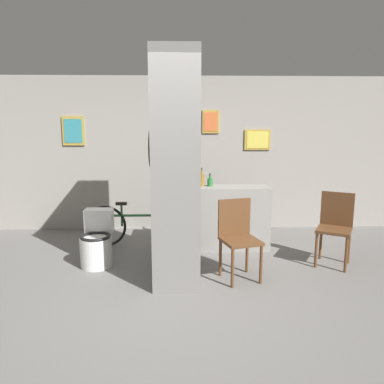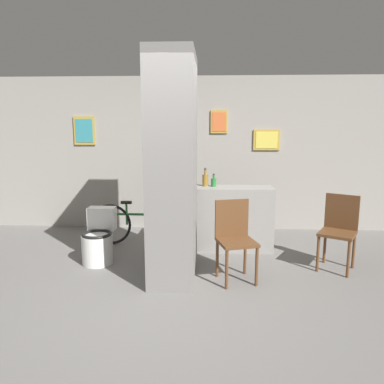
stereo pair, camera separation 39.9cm
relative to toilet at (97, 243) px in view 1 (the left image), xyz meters
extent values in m
plane|color=slate|center=(0.91, -0.90, -0.29)|extent=(14.00, 14.00, 0.00)
cube|color=gray|center=(0.91, 1.73, 1.01)|extent=(8.00, 0.06, 2.60)
cube|color=#B79338|center=(-0.69, 1.69, 1.41)|extent=(0.36, 0.02, 0.48)
cube|color=teal|center=(-0.69, 1.67, 1.41)|extent=(0.30, 0.01, 0.39)
cube|color=#B79338|center=(2.41, 1.69, 1.26)|extent=(0.44, 0.02, 0.34)
cube|color=#E0CC4C|center=(2.41, 1.67, 1.26)|extent=(0.36, 0.01, 0.28)
cube|color=#B79338|center=(1.61, 1.69, 1.56)|extent=(0.28, 0.02, 0.38)
cube|color=#D86633|center=(1.61, 1.67, 1.56)|extent=(0.23, 0.01, 0.31)
cube|color=gray|center=(1.04, -0.35, 1.01)|extent=(0.52, 1.10, 2.60)
cylinder|color=black|center=(0.77, -0.57, 1.26)|extent=(0.03, 0.40, 0.40)
cylinder|color=red|center=(0.75, -0.57, 1.26)|extent=(0.01, 0.07, 0.07)
cube|color=gray|center=(1.71, 0.62, 0.17)|extent=(1.35, 0.44, 0.92)
cylinder|color=white|center=(0.00, -0.06, -0.10)|extent=(0.40, 0.40, 0.39)
torus|color=black|center=(0.00, -0.06, 0.10)|extent=(0.39, 0.39, 0.04)
cube|color=white|center=(0.00, 0.20, 0.25)|extent=(0.36, 0.20, 0.31)
cylinder|color=brown|center=(1.67, -0.76, -0.07)|extent=(0.04, 0.04, 0.46)
cylinder|color=brown|center=(2.01, -0.66, -0.07)|extent=(0.04, 0.04, 0.46)
cylinder|color=brown|center=(1.57, -0.42, -0.07)|extent=(0.04, 0.04, 0.46)
cylinder|color=brown|center=(1.91, -0.32, -0.07)|extent=(0.04, 0.04, 0.46)
cube|color=brown|center=(1.79, -0.54, 0.18)|extent=(0.51, 0.51, 0.04)
cube|color=brown|center=(1.73, -0.36, 0.42)|extent=(0.40, 0.14, 0.45)
cylinder|color=brown|center=(2.82, -0.19, -0.07)|extent=(0.04, 0.04, 0.46)
cylinder|color=brown|center=(3.13, -0.37, -0.07)|extent=(0.04, 0.04, 0.46)
cylinder|color=brown|center=(2.99, 0.12, -0.07)|extent=(0.04, 0.04, 0.46)
cylinder|color=brown|center=(3.30, -0.06, -0.07)|extent=(0.04, 0.04, 0.46)
cube|color=brown|center=(3.06, -0.13, 0.18)|extent=(0.56, 0.56, 0.04)
cube|color=brown|center=(3.15, 0.04, 0.42)|extent=(0.37, 0.23, 0.45)
torus|color=black|center=(-0.03, 0.74, 0.02)|extent=(0.63, 0.04, 0.63)
torus|color=black|center=(0.96, 0.74, 0.02)|extent=(0.63, 0.04, 0.63)
cylinder|color=#266633|center=(0.47, 0.74, 0.18)|extent=(0.92, 0.04, 0.04)
cylinder|color=#266633|center=(0.22, 0.74, 0.18)|extent=(0.03, 0.03, 0.32)
cylinder|color=#266633|center=(0.91, 0.74, 0.18)|extent=(0.03, 0.03, 0.29)
cube|color=black|center=(0.22, 0.74, 0.36)|extent=(0.16, 0.06, 0.04)
cylinder|color=#262626|center=(0.91, 0.74, 0.33)|extent=(0.03, 0.42, 0.03)
cylinder|color=olive|center=(1.40, 0.69, 0.71)|extent=(0.09, 0.09, 0.17)
cylinder|color=olive|center=(1.40, 0.69, 0.83)|extent=(0.03, 0.03, 0.07)
sphere|color=#333333|center=(1.40, 0.69, 0.88)|extent=(0.04, 0.04, 0.04)
cylinder|color=#267233|center=(1.52, 0.67, 0.69)|extent=(0.08, 0.08, 0.12)
cylinder|color=#267233|center=(1.52, 0.67, 0.77)|extent=(0.03, 0.03, 0.05)
sphere|color=#333333|center=(1.52, 0.67, 0.80)|extent=(0.03, 0.03, 0.03)
camera|label=1|loc=(1.08, -4.69, 1.52)|focal=35.00mm
camera|label=2|loc=(1.48, -4.69, 1.52)|focal=35.00mm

